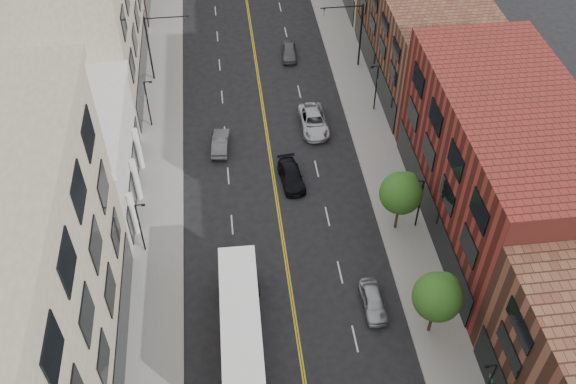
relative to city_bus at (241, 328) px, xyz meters
name	(u,v)px	position (x,y,z in m)	size (l,w,h in m)	color
sidewalk_left	(161,158)	(-6.09, 20.41, -1.78)	(4.00, 110.00, 0.15)	gray
sidewalk_right	(375,142)	(13.91, 20.41, -1.78)	(4.00, 110.00, 0.15)	gray
bldg_l_tanoffice	(7,304)	(-13.09, -1.59, 7.14)	(10.00, 22.00, 18.00)	gray
bldg_l_white	(68,161)	(-13.09, 16.41, 2.14)	(10.00, 14.00, 8.00)	silver
bldg_l_far_a	(78,5)	(-13.09, 33.41, 7.14)	(10.00, 20.00, 18.00)	gray
bldg_r_mid	(502,167)	(20.91, 9.41, 4.14)	(10.00, 22.00, 12.00)	maroon
bldg_r_far_a	(426,36)	(20.91, 30.41, 3.14)	(10.00, 20.00, 10.00)	brown
tree_r_2	(439,295)	(13.30, -0.52, 2.27)	(3.40, 3.40, 5.59)	black
tree_r_3	(402,192)	(13.30, 9.48, 2.27)	(3.40, 3.40, 5.59)	black
lamp_l_2	(140,225)	(-7.04, 9.41, 1.11)	(0.81, 0.55, 5.05)	black
lamp_l_3	(148,101)	(-7.04, 25.41, 1.11)	(0.81, 0.55, 5.05)	black
lamp_r_1	(488,384)	(14.86, -6.59, 1.11)	(0.81, 0.55, 5.05)	black
lamp_r_2	(420,201)	(14.86, 9.41, 1.11)	(0.81, 0.55, 5.05)	black
lamp_r_3	(376,85)	(14.86, 25.41, 1.11)	(0.81, 0.55, 5.05)	black
signal_mast_left	(155,41)	(-6.35, 33.41, 2.79)	(4.49, 0.18, 7.20)	black
signal_mast_right	(354,28)	(14.18, 33.41, 2.79)	(4.49, 0.18, 7.20)	black
city_bus	(241,328)	(0.00, 0.00, 0.00)	(3.18, 12.48, 3.20)	white
car_parked_far	(373,301)	(9.71, 1.93, -1.17)	(1.62, 4.02, 1.37)	#A4A8AC
car_lane_behind	(221,143)	(-0.55, 21.29, -1.17)	(1.45, 4.17, 1.37)	#57575C
car_lane_a	(291,176)	(5.41, 15.98, -1.19)	(1.87, 4.60, 1.33)	black
car_lane_b	(314,121)	(8.49, 23.31, -1.08)	(2.57, 5.57, 1.55)	#BABDC3
car_lane_c	(289,52)	(7.66, 36.00, -1.19)	(1.58, 3.93, 1.34)	#56575C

